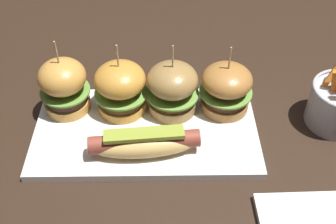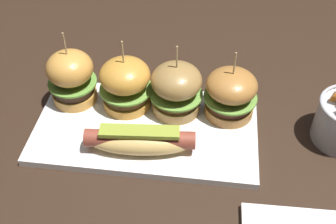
{
  "view_description": "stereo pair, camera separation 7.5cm",
  "coord_description": "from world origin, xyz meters",
  "px_view_note": "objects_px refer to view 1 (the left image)",
  "views": [
    {
      "loc": [
        0.03,
        -0.54,
        0.57
      ],
      "look_at": [
        0.04,
        0.0,
        0.05
      ],
      "focal_mm": 44.8,
      "sensor_mm": 36.0,
      "label": 1
    },
    {
      "loc": [
        0.11,
        -0.54,
        0.57
      ],
      "look_at": [
        0.04,
        0.0,
        0.05
      ],
      "focal_mm": 44.8,
      "sensor_mm": 36.0,
      "label": 2
    }
  ],
  "objects_px": {
    "hot_dog": "(143,143)",
    "slider_far_right": "(226,88)",
    "platter_main": "(146,130)",
    "slider_far_left": "(64,86)",
    "slider_center_left": "(121,88)",
    "slider_center_right": "(172,88)"
  },
  "relations": [
    {
      "from": "slider_center_right",
      "to": "platter_main",
      "type": "bearing_deg",
      "value": -133.33
    },
    {
      "from": "platter_main",
      "to": "slider_center_left",
      "type": "relative_size",
      "value": 2.81
    },
    {
      "from": "hot_dog",
      "to": "platter_main",
      "type": "bearing_deg",
      "value": 87.35
    },
    {
      "from": "slider_center_left",
      "to": "slider_far_right",
      "type": "height_order",
      "value": "slider_center_left"
    },
    {
      "from": "hot_dog",
      "to": "slider_center_left",
      "type": "xyz_separation_m",
      "value": [
        -0.04,
        0.11,
        0.03
      ]
    },
    {
      "from": "slider_far_left",
      "to": "slider_center_left",
      "type": "distance_m",
      "value": 0.11
    },
    {
      "from": "slider_center_right",
      "to": "slider_far_right",
      "type": "bearing_deg",
      "value": 1.36
    },
    {
      "from": "platter_main",
      "to": "slider_far_left",
      "type": "relative_size",
      "value": 2.69
    },
    {
      "from": "slider_far_left",
      "to": "hot_dog",
      "type": "bearing_deg",
      "value": -38.31
    },
    {
      "from": "hot_dog",
      "to": "slider_far_right",
      "type": "height_order",
      "value": "slider_far_right"
    },
    {
      "from": "platter_main",
      "to": "slider_far_left",
      "type": "xyz_separation_m",
      "value": [
        -0.15,
        0.06,
        0.06
      ]
    },
    {
      "from": "slider_far_left",
      "to": "platter_main",
      "type": "bearing_deg",
      "value": -20.94
    },
    {
      "from": "slider_far_left",
      "to": "slider_far_right",
      "type": "bearing_deg",
      "value": -0.5
    },
    {
      "from": "platter_main",
      "to": "slider_center_left",
      "type": "height_order",
      "value": "slider_center_left"
    },
    {
      "from": "slider_far_right",
      "to": "slider_center_right",
      "type": "bearing_deg",
      "value": -178.64
    },
    {
      "from": "hot_dog",
      "to": "slider_center_left",
      "type": "bearing_deg",
      "value": 110.85
    },
    {
      "from": "platter_main",
      "to": "slider_center_left",
      "type": "xyz_separation_m",
      "value": [
        -0.05,
        0.05,
        0.06
      ]
    },
    {
      "from": "slider_far_left",
      "to": "slider_far_right",
      "type": "relative_size",
      "value": 1.1
    },
    {
      "from": "platter_main",
      "to": "slider_far_right",
      "type": "height_order",
      "value": "slider_far_right"
    },
    {
      "from": "hot_dog",
      "to": "slider_far_right",
      "type": "bearing_deg",
      "value": 36.85
    },
    {
      "from": "hot_dog",
      "to": "slider_center_right",
      "type": "height_order",
      "value": "slider_center_right"
    },
    {
      "from": "hot_dog",
      "to": "slider_center_right",
      "type": "bearing_deg",
      "value": 64.91
    }
  ]
}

